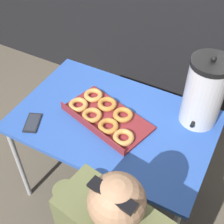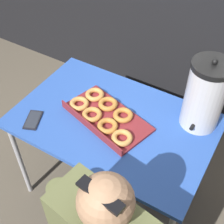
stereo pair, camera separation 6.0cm
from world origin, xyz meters
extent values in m
plane|color=brown|center=(0.00, 0.00, 0.00)|extent=(12.00, 12.00, 0.00)
cube|color=#2D56B2|center=(0.00, 0.00, 0.75)|extent=(1.16, 0.75, 0.03)
cylinder|color=#ADADB2|center=(-0.53, -0.33, 0.37)|extent=(0.03, 0.03, 0.74)
cylinder|color=#ADADB2|center=(-0.53, 0.33, 0.37)|extent=(0.03, 0.03, 0.74)
cylinder|color=#ADADB2|center=(0.53, 0.33, 0.37)|extent=(0.03, 0.03, 0.74)
cube|color=maroon|center=(-0.04, -0.01, 0.77)|extent=(0.57, 0.40, 0.02)
cube|color=maroon|center=(-0.07, -0.13, 0.80)|extent=(0.50, 0.15, 0.04)
torus|color=#D5924B|center=(-0.23, -0.02, 0.80)|extent=(0.15, 0.15, 0.03)
torus|color=#CB8841|center=(-0.11, -0.05, 0.80)|extent=(0.13, 0.13, 0.03)
torus|color=#BE7C34|center=(0.01, -0.08, 0.80)|extent=(0.14, 0.14, 0.03)
torus|color=#D4914A|center=(0.12, -0.12, 0.80)|extent=(0.16, 0.16, 0.03)
torus|color=#D4914A|center=(-0.20, 0.10, 0.80)|extent=(0.15, 0.15, 0.03)
torus|color=#BE7C34|center=(-0.08, 0.07, 0.80)|extent=(0.14, 0.14, 0.03)
torus|color=#BF7C35|center=(0.04, 0.03, 0.80)|extent=(0.16, 0.16, 0.03)
cylinder|color=silver|center=(0.43, 0.24, 0.96)|extent=(0.21, 0.21, 0.39)
cylinder|color=black|center=(0.43, 0.24, 1.17)|extent=(0.22, 0.22, 0.03)
sphere|color=black|center=(0.43, 0.24, 1.19)|extent=(0.03, 0.03, 0.03)
cylinder|color=black|center=(0.43, 0.13, 0.83)|extent=(0.02, 0.05, 0.02)
cube|color=black|center=(-0.40, -0.25, 0.77)|extent=(0.13, 0.17, 0.01)
cube|color=#2D333D|center=(-0.40, -0.25, 0.78)|extent=(0.11, 0.15, 0.00)
sphere|color=tan|center=(0.35, -0.65, 1.16)|extent=(0.20, 0.20, 0.20)
cube|color=black|center=(0.35, -0.68, 1.24)|extent=(0.17, 0.07, 0.01)
cylinder|color=#60663D|center=(0.10, -0.61, 0.72)|extent=(0.10, 0.10, 0.50)
camera|label=1|loc=(0.58, -1.10, 2.10)|focal=50.00mm
camera|label=2|loc=(0.63, -1.07, 2.10)|focal=50.00mm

